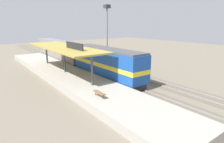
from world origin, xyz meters
name	(u,v)px	position (x,y,z in m)	size (l,w,h in m)	color
ground_plane	(102,71)	(2.00, 0.00, 0.00)	(120.00, 120.00, 0.00)	#706656
track_near	(92,73)	(0.00, 0.00, 0.03)	(3.20, 110.00, 0.16)	#5F5649
track_far	(114,69)	(4.60, 0.00, 0.03)	(3.20, 110.00, 0.16)	#5F5649
platform	(65,75)	(-4.60, 0.00, 0.45)	(6.00, 44.00, 0.90)	#9E998E
station_canopy	(64,48)	(-4.60, -0.09, 4.53)	(5.20, 18.00, 4.70)	#47474C
platform_bench	(99,93)	(-6.00, -11.69, 1.34)	(0.44, 1.70, 0.50)	#333338
locomotive	(107,63)	(0.00, -4.38, 2.41)	(2.93, 14.43, 4.44)	#28282D
passenger_carriage_single	(59,50)	(0.00, 13.62, 2.31)	(2.90, 20.00, 4.24)	#28282D
freight_car	(99,55)	(4.60, 4.74, 1.97)	(2.80, 12.00, 3.54)	#28282D
light_mast	(107,22)	(7.80, 6.51, 8.40)	(1.10, 1.10, 11.70)	slate
person_waiting	(64,61)	(-3.14, 3.81, 1.85)	(0.34, 0.34, 1.71)	#23603D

